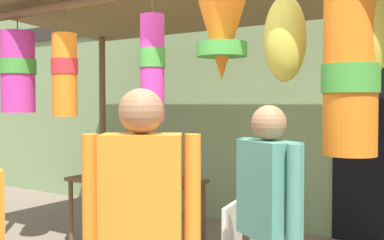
{
  "coord_description": "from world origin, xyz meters",
  "views": [
    {
      "loc": [
        2.11,
        -2.93,
        1.6
      ],
      "look_at": [
        -0.58,
        1.16,
        1.43
      ],
      "focal_mm": 42.98,
      "sensor_mm": 36.0,
      "label": 1
    }
  ],
  "objects": [
    {
      "name": "flower_heap_on_table",
      "position": [
        -1.18,
        0.79,
        0.87
      ],
      "size": [
        0.63,
        0.44,
        0.15
      ],
      "color": "yellow",
      "rests_on": "display_table"
    },
    {
      "name": "shop_facade",
      "position": [
        0.0,
        2.63,
        2.29
      ],
      "size": [
        12.89,
        0.29,
        4.59
      ],
      "color": "#7A9360",
      "rests_on": "ground_plane"
    },
    {
      "name": "display_table",
      "position": [
        -1.11,
        0.86,
        0.71
      ],
      "size": [
        1.4,
        0.77,
        0.79
      ],
      "color": "brown",
      "rests_on": "ground_plane"
    },
    {
      "name": "market_stall_canopy",
      "position": [
        -0.29,
        0.73,
        2.4
      ],
      "size": [
        4.82,
        2.27,
        2.78
      ],
      "color": "brown",
      "rests_on": "ground_plane"
    },
    {
      "name": "shopper_by_bananas",
      "position": [
        0.65,
        -1.16,
        0.99
      ],
      "size": [
        0.51,
        0.4,
        1.68
      ],
      "color": "#B23347",
      "rests_on": "ground_plane"
    },
    {
      "name": "vendor_in_orange",
      "position": [
        0.98,
        -0.35,
        0.93
      ],
      "size": [
        0.52,
        0.4,
        1.59
      ],
      "color": "silver",
      "rests_on": "ground_plane"
    }
  ]
}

